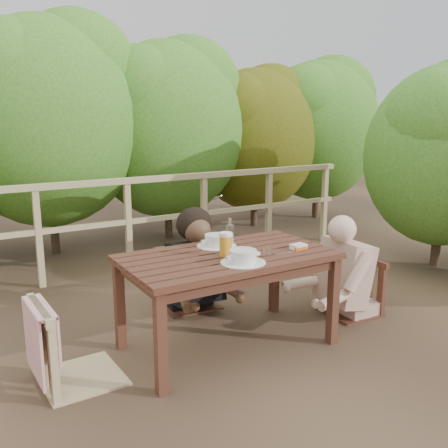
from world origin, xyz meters
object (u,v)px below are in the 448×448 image
chair_left (76,303)px  bread_roll (244,257)px  soup_far (217,241)px  beer_glass (226,245)px  tumbler (266,252)px  soup_near (243,257)px  diner_right (356,232)px  chair_right (352,263)px  table (228,301)px  butter_tub (299,248)px  woman (186,229)px  chair_far (188,253)px  bottle (230,234)px

chair_left → bread_roll: size_ratio=8.35×
soup_far → bread_roll: bearing=-93.6°
beer_glass → tumbler: size_ratio=2.35×
soup_near → soup_far: 0.47m
diner_right → chair_right: bearing=93.1°
table → butter_tub: butter_tub is taller
soup_near → tumbler: (0.23, 0.06, -0.01)m
diner_right → butter_tub: bearing=104.8°
soup_near → soup_far: bearing=82.2°
woman → bread_roll: bearing=89.4°
table → chair_far: bearing=82.6°
chair_far → butter_tub: size_ratio=8.17×
woman → beer_glass: 0.90m
soup_near → bread_roll: size_ratio=2.47×
chair_far → bottle: chair_far is taller
soup_near → butter_tub: soup_near is taller
woman → butter_tub: 1.09m
bread_roll → chair_right: bearing=8.6°
soup_near → beer_glass: size_ratio=1.72×
soup_near → butter_tub: bearing=8.1°
chair_far → beer_glass: 0.92m
bottle → tumbler: 0.32m
chair_far → soup_near: chair_far is taller
chair_right → diner_right: bearing=93.1°
beer_glass → chair_right: bearing=0.9°
soup_near → soup_far: size_ratio=1.02×
bottle → diner_right: bearing=-5.8°
chair_far → diner_right: (1.13, -0.84, 0.23)m
tumbler → chair_left: bearing=169.0°
chair_left → beer_glass: bearing=-97.2°
chair_far → tumbler: chair_far is taller
chair_far → bread_roll: 1.06m
soup_near → soup_far: (0.06, 0.46, -0.00)m
chair_right → bottle: size_ratio=3.64×
bread_roll → butter_tub: bread_roll is taller
chair_right → soup_near: 1.29m
diner_right → tumbler: size_ratio=18.79×
chair_far → butter_tub: bearing=-63.7°
diner_right → tumbler: (-1.03, -0.16, 0.02)m
chair_left → diner_right: (2.29, -0.08, 0.19)m
diner_right → beer_glass: bearing=93.9°
chair_right → bottle: (-1.12, 0.12, 0.36)m
chair_right → diner_right: size_ratio=0.62×
chair_far → bread_roll: chair_far is taller
soup_far → tumbler: (0.17, -0.40, -0.01)m
bread_roll → tumbler: 0.20m
table → chair_left: (-1.05, 0.08, 0.17)m
chair_left → woman: 1.41m
table → woman: (0.11, 0.86, 0.35)m
table → soup_near: (-0.02, -0.23, 0.39)m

